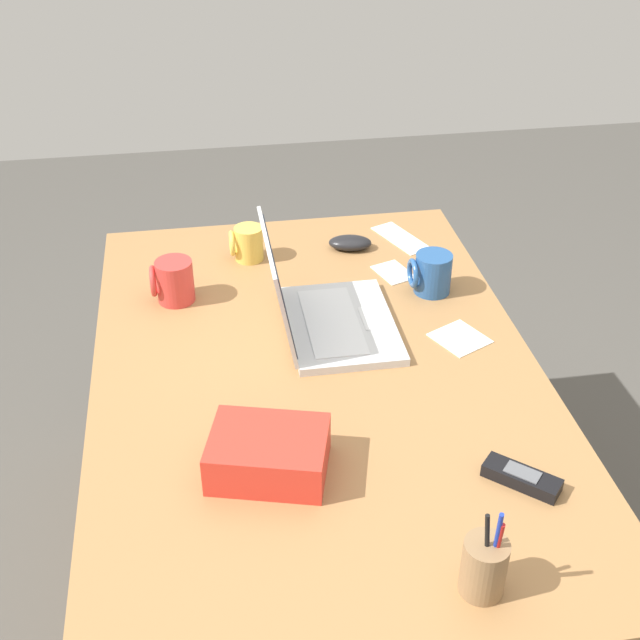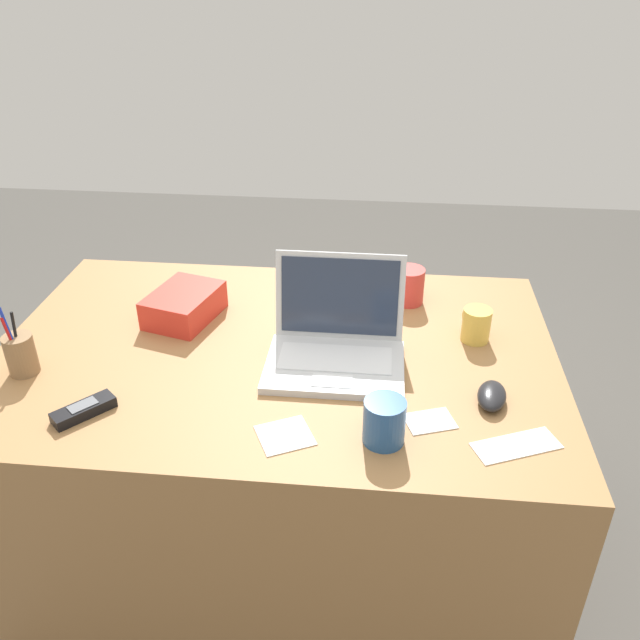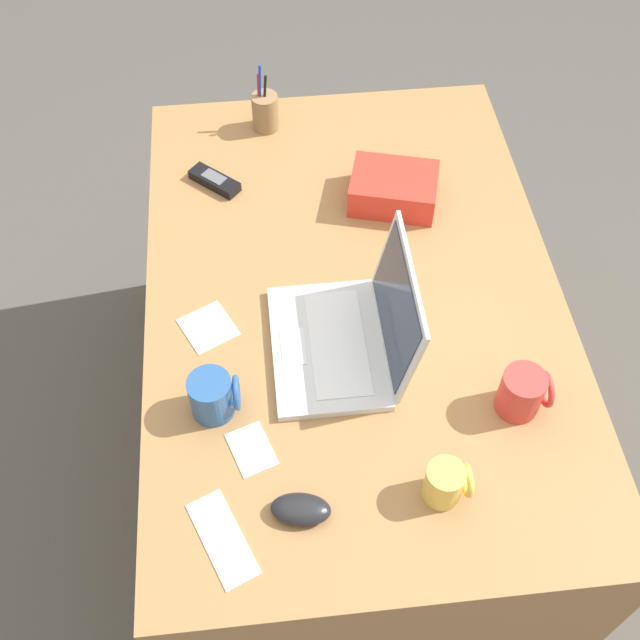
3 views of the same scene
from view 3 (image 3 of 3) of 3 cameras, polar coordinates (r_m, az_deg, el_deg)
ground_plane at (r=2.28m, az=1.87°, el=-9.05°), size 6.00×6.00×0.00m
desk at (r=1.98m, az=2.14°, el=-4.26°), size 1.36×0.90×0.71m
laptop at (r=1.56m, az=2.17°, el=-1.04°), size 0.32×0.27×0.23m
computer_mouse at (r=1.41m, az=-1.43°, el=-13.75°), size 0.08×0.12×0.03m
coffee_mug_white at (r=1.41m, az=9.26°, el=-11.75°), size 0.07×0.08×0.09m
coffee_mug_tall at (r=1.49m, az=-7.86°, el=-5.55°), size 0.08×0.10×0.10m
coffee_mug_spare at (r=1.53m, az=14.69°, el=-5.18°), size 0.08×0.10×0.10m
cordless_phone at (r=1.92m, az=-7.76°, el=10.12°), size 0.12×0.13×0.03m
pen_holder at (r=2.05m, az=-4.06°, el=15.07°), size 0.07×0.07×0.17m
snack_bag at (r=1.85m, az=5.43°, el=9.61°), size 0.20×0.23×0.08m
paper_note_near_laptop at (r=1.41m, az=-7.17°, el=-15.67°), size 0.19×0.13×0.00m
paper_note_left at (r=1.64m, az=-8.23°, el=-0.53°), size 0.14×0.13×0.00m
paper_note_right at (r=1.48m, az=-5.06°, el=-9.46°), size 0.12×0.10×0.00m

